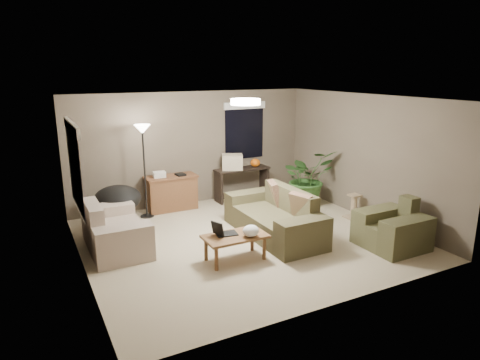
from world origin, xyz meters
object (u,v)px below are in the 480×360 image
main_sofa (276,219)px  floor_lamp (143,140)px  armchair (392,230)px  desk (172,193)px  coffee_table (235,239)px  console_table (242,181)px  cat_scratching_post (354,208)px  houseplant (307,184)px  loveseat (114,232)px  papasan_chair (118,203)px

main_sofa → floor_lamp: 3.06m
armchair → desk: (-2.71, 3.67, 0.08)m
coffee_table → desk: bearing=91.5°
console_table → desk: bearing=178.3°
coffee_table → cat_scratching_post: size_ratio=2.00×
desk → coffee_table: bearing=-88.5°
main_sofa → armchair: same height
coffee_table → floor_lamp: (-0.69, 2.69, 1.24)m
main_sofa → houseplant: (1.56, 1.19, 0.20)m
desk → console_table: same height
coffee_table → cat_scratching_post: 3.12m
coffee_table → houseplant: bearing=33.8°
main_sofa → loveseat: 2.86m
armchair → papasan_chair: armchair is taller
console_table → floor_lamp: (-2.31, -0.17, 1.16)m
coffee_table → cat_scratching_post: bearing=12.2°
desk → armchair: bearing=-53.6°
coffee_table → floor_lamp: size_ratio=0.52×
armchair → houseplant: size_ratio=0.79×
coffee_table → console_table: bearing=60.4°
main_sofa → coffee_table: main_sofa is taller
desk → console_table: size_ratio=0.85×
loveseat → desk: 2.20m
armchair → console_table: bearing=105.6°
loveseat → coffee_table: size_ratio=1.60×
console_table → cat_scratching_post: console_table is taller
main_sofa → desk: bearing=118.0°
main_sofa → coffee_table: (-1.14, -0.62, 0.06)m
loveseat → cat_scratching_post: loveseat is taller
desk → houseplant: bearing=-21.4°
armchair → coffee_table: (-2.63, 0.76, 0.06)m
loveseat → papasan_chair: size_ratio=1.35×
armchair → cat_scratching_post: size_ratio=2.00×
houseplant → cat_scratching_post: houseplant is taller
desk → papasan_chair: papasan_chair is taller
armchair → houseplant: bearing=88.3°
floor_lamp → papasan_chair: bearing=-157.5°
loveseat → desk: bearing=45.4°
floor_lamp → houseplant: (3.40, -0.88, -1.10)m
coffee_table → desk: desk is taller
console_table → floor_lamp: bearing=-175.9°
cat_scratching_post → main_sofa: bearing=-178.9°
console_table → cat_scratching_post: (1.43, -2.20, -0.22)m
loveseat → houseplant: size_ratio=1.26×
main_sofa → console_table: bearing=77.9°
console_table → cat_scratching_post: 2.63m
main_sofa → console_table: main_sofa is taller
armchair → papasan_chair: 5.08m
houseplant → console_table: bearing=136.2°
main_sofa → papasan_chair: bearing=143.5°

